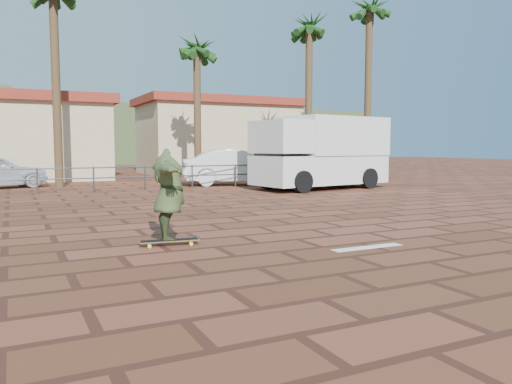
# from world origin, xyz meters

# --- Properties ---
(ground) EXTENTS (120.00, 120.00, 0.00)m
(ground) POSITION_xyz_m (0.00, 0.00, 0.00)
(ground) COLOR brown
(ground) RESTS_ON ground
(paint_stripe) EXTENTS (1.40, 0.22, 0.01)m
(paint_stripe) POSITION_xyz_m (0.70, -1.20, 0.00)
(paint_stripe) COLOR white
(paint_stripe) RESTS_ON ground
(guardrail) EXTENTS (24.06, 0.06, 1.00)m
(guardrail) POSITION_xyz_m (0.00, 12.00, 0.68)
(guardrail) COLOR #47494F
(guardrail) RESTS_ON ground
(palm_center) EXTENTS (2.40, 2.40, 7.75)m
(palm_center) POSITION_xyz_m (3.50, 15.50, 6.36)
(palm_center) COLOR brown
(palm_center) RESTS_ON ground
(palm_right) EXTENTS (2.40, 2.40, 9.05)m
(palm_right) POSITION_xyz_m (9.00, 14.00, 7.58)
(palm_right) COLOR brown
(palm_right) RESTS_ON ground
(palm_far_right) EXTENTS (2.40, 2.40, 10.05)m
(palm_far_right) POSITION_xyz_m (12.00, 13.00, 8.51)
(palm_far_right) COLOR brown
(palm_far_right) RESTS_ON ground
(building_east) EXTENTS (10.60, 6.60, 5.00)m
(building_east) POSITION_xyz_m (8.00, 24.00, 2.54)
(building_east) COLOR beige
(building_east) RESTS_ON ground
(hill_front) EXTENTS (70.00, 18.00, 6.00)m
(hill_front) POSITION_xyz_m (0.00, 50.00, 3.00)
(hill_front) COLOR #384C28
(hill_front) RESTS_ON ground
(longboard) EXTENTS (1.08, 0.37, 0.10)m
(longboard) POSITION_xyz_m (-2.36, 0.48, 0.09)
(longboard) COLOR olive
(longboard) RESTS_ON ground
(skateboarder) EXTENTS (0.75, 2.05, 1.63)m
(skateboarder) POSITION_xyz_m (-2.36, 0.48, 0.92)
(skateboarder) COLOR #3B4A27
(skateboarder) RESTS_ON longboard
(campervan) EXTENTS (6.09, 3.26, 3.01)m
(campervan) POSITION_xyz_m (6.89, 9.59, 1.58)
(campervan) COLOR silver
(campervan) RESTS_ON ground
(car_white) EXTENTS (5.32, 3.02, 1.66)m
(car_white) POSITION_xyz_m (4.55, 13.00, 0.83)
(car_white) COLOR silver
(car_white) RESTS_ON ground
(street_sign) EXTENTS (0.42, 0.12, 2.09)m
(street_sign) POSITION_xyz_m (12.00, 12.00, 1.46)
(street_sign) COLOR gray
(street_sign) RESTS_ON ground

